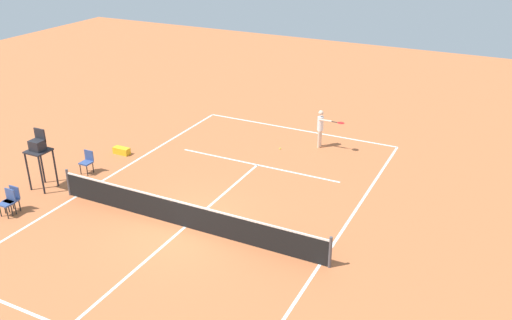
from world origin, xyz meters
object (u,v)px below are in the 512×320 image
tennis_ball (280,148)px  courtside_chair_mid (87,161)px  courtside_chair_far (8,201)px  equipment_bag (122,151)px  courtside_chair_near (12,198)px  player_serving (321,126)px  umpire_chair (39,150)px

tennis_ball → courtside_chair_mid: courtside_chair_mid is taller
courtside_chair_far → equipment_bag: (-0.13, -5.98, -0.38)m
courtside_chair_near → courtside_chair_far: 0.22m
player_serving → equipment_bag: 8.99m
umpire_chair → courtside_chair_mid: 2.17m
courtside_chair_near → player_serving: bearing=-126.8°
umpire_chair → courtside_chair_far: size_ratio=2.54×
courtside_chair_mid → courtside_chair_near: bearing=87.3°
player_serving → courtside_chair_far: (7.77, 10.63, -0.52)m
umpire_chair → equipment_bag: umpire_chair is taller
courtside_chair_near → courtside_chair_mid: (-0.17, -3.63, 0.00)m
tennis_ball → courtside_chair_far: bearing=57.0°
umpire_chair → equipment_bag: bearing=-98.4°
player_serving → tennis_ball: (1.54, 1.04, -1.02)m
tennis_ball → player_serving: bearing=-145.8°
courtside_chair_near → courtside_chair_far: same height
equipment_bag → umpire_chair: bearing=81.6°
courtside_chair_mid → equipment_bag: bearing=-89.8°
player_serving → courtside_chair_near: player_serving is taller
umpire_chair → courtside_chair_near: umpire_chair is taller
courtside_chair_near → courtside_chair_mid: bearing=-92.7°
umpire_chair → courtside_chair_mid: (-0.59, -1.79, -1.07)m
player_serving → equipment_bag: bearing=-60.3°
equipment_bag → player_serving: bearing=-148.7°
equipment_bag → courtside_chair_near: bearing=88.4°
courtside_chair_mid → player_serving: bearing=-138.4°
player_serving → umpire_chair: (8.22, 8.57, 0.56)m
tennis_ball → courtside_chair_mid: bearing=43.3°
umpire_chair → equipment_bag: (-0.58, -3.92, -1.46)m
player_serving → courtside_chair_far: bearing=-37.7°
tennis_ball → umpire_chair: 10.18m
umpire_chair → player_serving: bearing=-133.8°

